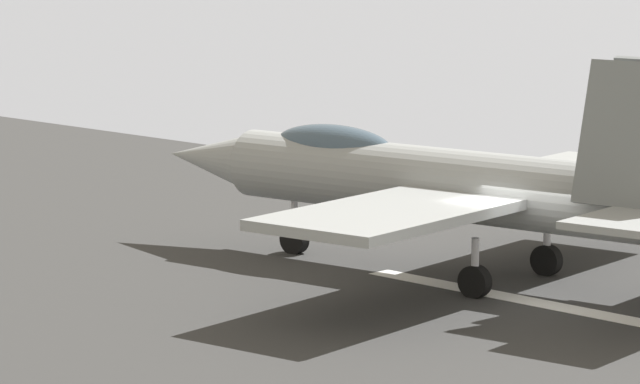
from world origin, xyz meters
The scene contains 3 objects.
ground_plane centered at (0.00, 0.00, 0.00)m, with size 400.00×400.00×0.00m, color slate.
runway_strip centered at (-0.02, 0.00, 0.01)m, with size 240.00×26.00×0.02m.
fighter_jet centered at (2.68, -0.83, 2.35)m, with size 17.09×14.19×5.54m.
Camera 1 is at (-24.48, 30.88, 8.67)m, focal length 98.54 mm.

